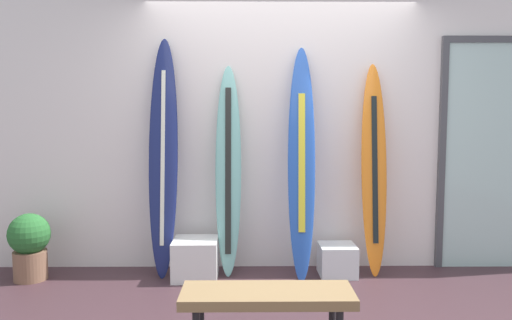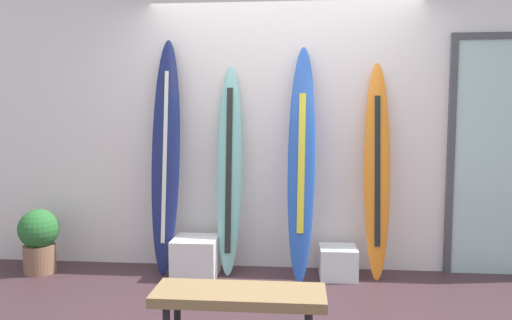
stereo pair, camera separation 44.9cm
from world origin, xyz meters
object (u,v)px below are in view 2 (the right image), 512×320
(display_block_left, at_px, (338,262))
(potted_plant, at_px, (39,238))
(bench, at_px, (239,300))
(display_block_center, at_px, (196,257))
(surfboard_seafoam, at_px, (229,171))
(surfboard_sunset, at_px, (377,172))
(surfboard_navy, at_px, (166,157))
(surfboard_cobalt, at_px, (301,164))

(display_block_left, xyz_separation_m, potted_plant, (-2.75, -0.10, 0.19))
(display_block_left, bearing_deg, bench, -113.21)
(display_block_center, bearing_deg, potted_plant, -178.55)
(potted_plant, relative_size, bench, 0.59)
(surfboard_seafoam, distance_m, surfboard_sunset, 1.33)
(surfboard_sunset, relative_size, potted_plant, 3.24)
(surfboard_sunset, xyz_separation_m, potted_plant, (-3.08, -0.17, -0.63))
(surfboard_navy, relative_size, surfboard_sunset, 1.12)
(surfboard_seafoam, bearing_deg, surfboard_navy, -177.00)
(surfboard_navy, distance_m, display_block_left, 1.84)
(display_block_center, relative_size, bench, 0.40)
(surfboard_seafoam, bearing_deg, display_block_center, -154.06)
(surfboard_seafoam, bearing_deg, surfboard_cobalt, -8.01)
(potted_plant, bearing_deg, surfboard_cobalt, 2.05)
(surfboard_seafoam, xyz_separation_m, display_block_left, (0.99, -0.08, -0.80))
(surfboard_cobalt, height_order, surfboard_sunset, surfboard_cobalt)
(surfboard_cobalt, bearing_deg, surfboard_seafoam, 171.99)
(surfboard_navy, xyz_separation_m, potted_plant, (-1.17, -0.15, -0.75))
(surfboard_cobalt, relative_size, display_block_center, 5.20)
(surfboard_navy, relative_size, surfboard_cobalt, 1.04)
(surfboard_sunset, xyz_separation_m, bench, (-1.03, -1.69, -0.56))
(display_block_center, bearing_deg, surfboard_sunset, 4.62)
(surfboard_cobalt, bearing_deg, display_block_center, -177.02)
(surfboard_seafoam, height_order, surfboard_cobalt, surfboard_cobalt)
(display_block_left, bearing_deg, surfboard_seafoam, 175.42)
(display_block_center, relative_size, potted_plant, 0.67)
(surfboard_seafoam, xyz_separation_m, bench, (0.30, -1.70, -0.55))
(potted_plant, distance_m, bench, 2.56)
(display_block_center, height_order, bench, bench)
(surfboard_cobalt, relative_size, potted_plant, 3.49)
(display_block_left, xyz_separation_m, display_block_center, (-1.29, -0.06, 0.04))
(display_block_left, xyz_separation_m, bench, (-0.69, -1.62, 0.25))
(potted_plant, bearing_deg, surfboard_navy, 7.23)
(surfboard_seafoam, bearing_deg, potted_plant, -174.17)
(display_block_left, bearing_deg, surfboard_cobalt, -177.77)
(surfboard_seafoam, relative_size, surfboard_cobalt, 0.92)
(surfboard_cobalt, bearing_deg, bench, -102.57)
(surfboard_sunset, xyz_separation_m, display_block_left, (-0.34, -0.07, -0.81))
(surfboard_sunset, height_order, bench, surfboard_sunset)
(surfboard_cobalt, distance_m, bench, 1.76)
(surfboard_cobalt, xyz_separation_m, display_block_left, (0.34, 0.01, -0.88))
(surfboard_navy, relative_size, display_block_left, 6.45)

